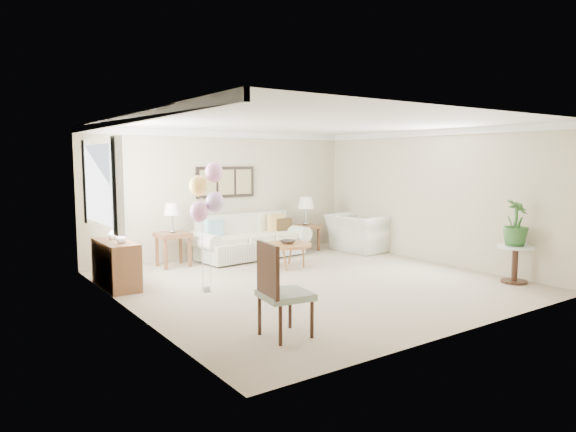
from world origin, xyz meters
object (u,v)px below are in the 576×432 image
object	(u,v)px
armchair	(360,233)
balloon_cluster	(206,194)
accent_chair	(280,288)
sofa	(250,241)
coffee_table	(288,245)

from	to	relation	value
armchair	balloon_cluster	world-z (taller)	balloon_cluster
accent_chair	balloon_cluster	world-z (taller)	balloon_cluster
armchair	accent_chair	world-z (taller)	accent_chair
sofa	balloon_cluster	distance (m)	2.97
armchair	balloon_cluster	distance (m)	4.66
sofa	balloon_cluster	bearing A→B (deg)	-134.31
coffee_table	sofa	bearing A→B (deg)	94.84
coffee_table	accent_chair	bearing A→B (deg)	-126.26
armchair	accent_chair	distance (m)	5.87
coffee_table	accent_chair	size ratio (longest dim) A/B	0.81
balloon_cluster	coffee_table	bearing A→B (deg)	20.17
armchair	accent_chair	xyz separation A→B (m)	(-4.60, -3.63, 0.17)
sofa	accent_chair	world-z (taller)	accent_chair
sofa	accent_chair	distance (m)	4.84
sofa	balloon_cluster	size ratio (longest dim) A/B	1.26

